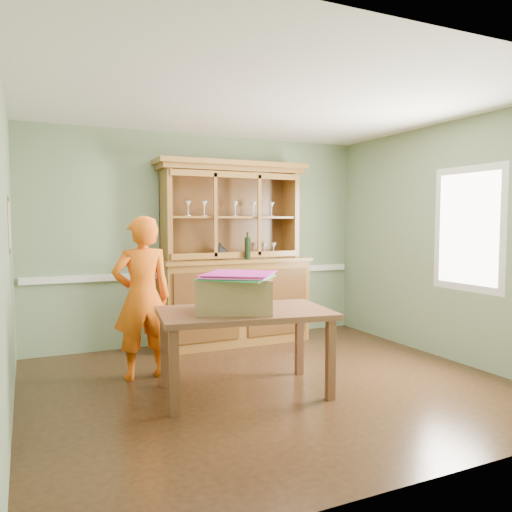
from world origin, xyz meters
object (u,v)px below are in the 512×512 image
dining_table (244,320)px  person (142,298)px  china_hutch (233,280)px  cardboard_box (235,294)px

dining_table → person: 1.13m
china_hutch → dining_table: (-0.64, -1.82, -0.14)m
cardboard_box → person: 1.08m
china_hutch → cardboard_box: china_hutch is taller
china_hutch → dining_table: 1.94m
china_hutch → person: size_ratio=1.43×
china_hutch → person: china_hutch is taller
china_hutch → person: 1.71m
china_hutch → cardboard_box: size_ratio=3.54×
cardboard_box → person: (-0.65, 0.86, -0.11)m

